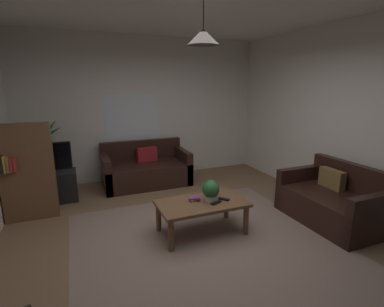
% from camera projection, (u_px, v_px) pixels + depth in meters
% --- Properties ---
extents(floor, '(4.85, 5.56, 0.02)m').
position_uv_depth(floor, '(201.00, 238.00, 3.73)').
color(floor, brown).
rests_on(floor, ground).
extents(rug, '(3.15, 3.06, 0.01)m').
position_uv_depth(rug, '(207.00, 245.00, 3.55)').
color(rug, gray).
rests_on(rug, ground).
extents(wall_back, '(4.97, 0.06, 2.85)m').
position_uv_depth(wall_back, '(145.00, 109.00, 5.92)').
color(wall_back, silver).
rests_on(wall_back, ground).
extents(wall_right, '(0.06, 5.56, 2.85)m').
position_uv_depth(wall_right, '(352.00, 119.00, 4.30)').
color(wall_right, silver).
rests_on(wall_right, ground).
extents(window_pane, '(1.12, 0.01, 1.09)m').
position_uv_depth(window_pane, '(132.00, 121.00, 5.84)').
color(window_pane, white).
extents(couch_under_window, '(1.63, 0.87, 0.82)m').
position_uv_depth(couch_under_window, '(146.00, 171.00, 5.66)').
color(couch_under_window, black).
rests_on(couch_under_window, ground).
extents(couch_right_side, '(0.87, 1.37, 0.82)m').
position_uv_depth(couch_right_side, '(333.00, 203.00, 4.12)').
color(couch_right_side, black).
rests_on(couch_right_side, ground).
extents(coffee_table, '(1.15, 0.64, 0.44)m').
position_uv_depth(coffee_table, '(202.00, 207.00, 3.77)').
color(coffee_table, brown).
rests_on(coffee_table, ground).
extents(book_on_table_0, '(0.13, 0.10, 0.02)m').
position_uv_depth(book_on_table_0, '(194.00, 200.00, 3.80)').
color(book_on_table_0, '#99663F').
rests_on(book_on_table_0, coffee_table).
extents(book_on_table_1, '(0.16, 0.12, 0.03)m').
position_uv_depth(book_on_table_1, '(194.00, 198.00, 3.78)').
color(book_on_table_1, '#72387F').
rests_on(book_on_table_1, coffee_table).
extents(remote_on_table_0, '(0.14, 0.15, 0.02)m').
position_uv_depth(remote_on_table_0, '(223.00, 199.00, 3.82)').
color(remote_on_table_0, black).
rests_on(remote_on_table_0, coffee_table).
extents(remote_on_table_1, '(0.17, 0.11, 0.02)m').
position_uv_depth(remote_on_table_1, '(216.00, 203.00, 3.70)').
color(remote_on_table_1, black).
rests_on(remote_on_table_1, coffee_table).
extents(potted_plant_on_table, '(0.22, 0.22, 0.28)m').
position_uv_depth(potted_plant_on_table, '(211.00, 190.00, 3.75)').
color(potted_plant_on_table, beige).
rests_on(potted_plant_on_table, coffee_table).
extents(tv_stand, '(0.90, 0.44, 0.50)m').
position_uv_depth(tv_stand, '(48.00, 188.00, 4.80)').
color(tv_stand, black).
rests_on(tv_stand, ground).
extents(tv, '(0.82, 0.16, 0.51)m').
position_uv_depth(tv, '(44.00, 158.00, 4.66)').
color(tv, black).
rests_on(tv, tv_stand).
extents(potted_palm_corner, '(0.72, 0.85, 1.36)m').
position_uv_depth(potted_palm_corner, '(44.00, 159.00, 5.12)').
color(potted_palm_corner, '#B77051').
rests_on(potted_palm_corner, ground).
extents(bookshelf_corner, '(0.70, 0.31, 1.40)m').
position_uv_depth(bookshelf_corner, '(27.00, 172.00, 4.12)').
color(bookshelf_corner, brown).
rests_on(bookshelf_corner, ground).
extents(pendant_lamp, '(0.37, 0.37, 0.49)m').
position_uv_depth(pendant_lamp, '(203.00, 37.00, 3.28)').
color(pendant_lamp, black).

